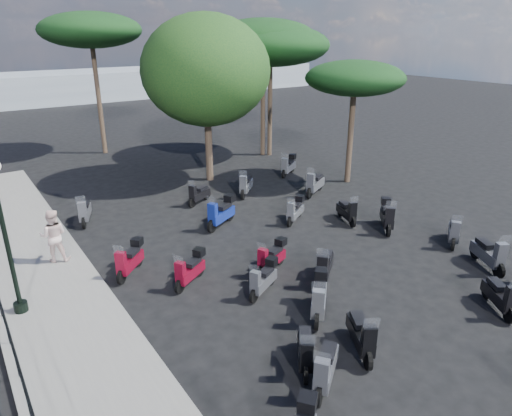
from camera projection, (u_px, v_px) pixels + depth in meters
ground at (311, 290)px, 13.61m from camera, size 120.00×120.00×0.00m
sidewalk at (59, 311)px, 12.46m from camera, size 3.00×30.00×0.15m
railing at (0, 304)px, 11.32m from camera, size 0.04×26.04×1.10m
lamp_post_1 at (3, 225)px, 11.43m from camera, size 0.40×1.31×4.46m
pedestrian_far at (53, 236)px, 14.75m from camera, size 1.06×0.96×1.78m
scooter_2 at (305, 350)px, 10.40m from camera, size 1.06×1.31×1.26m
scooter_3 at (263, 279)px, 13.31m from camera, size 1.40×0.87×1.21m
scooter_4 at (130, 260)px, 14.35m from camera, size 1.29×1.24×1.30m
scooter_5 at (85, 212)px, 18.20m from camera, size 0.83×1.62×1.35m
scooter_7 at (361, 335)px, 10.84m from camera, size 1.01×1.55×1.38m
scooter_8 at (325, 369)px, 9.79m from camera, size 1.41×1.10×1.34m
scooter_9 at (319, 298)px, 12.27m from camera, size 1.37×1.36×1.40m
scooter_10 at (190, 270)px, 13.81m from camera, size 1.40×0.95×1.24m
scooter_11 at (221, 213)px, 17.87m from camera, size 1.69×1.05×1.46m
scooter_14 at (325, 266)px, 13.99m from camera, size 1.42×1.17×1.38m
scooter_15 at (272, 258)px, 14.55m from camera, size 1.49×0.78×1.24m
scooter_16 at (199, 195)px, 20.25m from camera, size 1.44×0.86×1.25m
scooter_18 at (500, 296)px, 12.47m from camera, size 1.01×1.44×1.31m
scooter_20 at (347, 212)px, 18.30m from camera, size 0.77×1.55×1.29m
scooter_21 at (295, 211)px, 18.34m from camera, size 1.40×0.95×1.24m
scooter_22 at (246, 185)px, 21.26m from camera, size 1.34×1.28×1.39m
scooter_24 at (489, 254)px, 14.70m from camera, size 1.03×1.66×1.46m
scooter_25 at (454, 232)px, 16.42m from camera, size 1.45×1.05×1.34m
scooter_26 at (387, 216)px, 17.60m from camera, size 1.33×1.44×1.42m
scooter_27 at (315, 184)px, 21.34m from camera, size 1.71×1.04×1.49m
scooter_28 at (288, 166)px, 24.24m from camera, size 1.52×1.02×1.34m
broadleaf_tree at (206, 71)px, 21.71m from camera, size 6.18×6.18×8.07m
pine_0 at (271, 45)px, 26.04m from camera, size 6.79×6.79×7.63m
pine_1 at (263, 38)px, 26.02m from camera, size 6.04×6.04×7.92m
pine_2 at (90, 30)px, 26.24m from camera, size 5.85×5.85×8.27m
pine_3 at (355, 79)px, 21.53m from camera, size 4.74×4.74×5.96m
distant_hills at (28, 89)px, 47.62m from camera, size 70.00×8.00×3.00m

